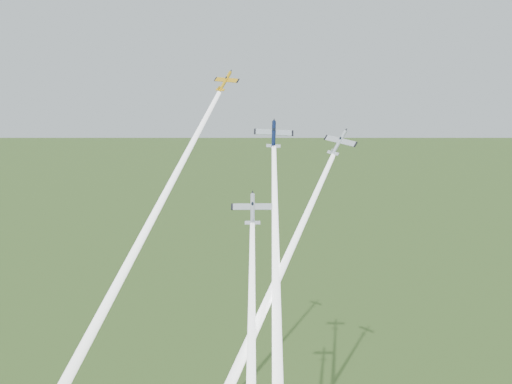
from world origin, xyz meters
name	(u,v)px	position (x,y,z in m)	size (l,w,h in m)	color
plane_yellow	(225,81)	(-13.79, 7.62, 113.59)	(6.83, 6.78, 1.07)	gold
smoke_trail_yellow	(139,243)	(-19.75, -19.07, 82.33)	(2.36, 2.36, 76.66)	white
plane_navy	(274,134)	(0.42, 2.03, 102.96)	(8.34, 8.28, 1.31)	#0D193C
smoke_trail_navy	(276,300)	(10.42, -19.85, 75.44)	(2.36, 2.36, 66.69)	white
plane_silver_right	(339,142)	(14.46, 2.85, 101.84)	(7.46, 7.40, 1.17)	silver
smoke_trail_silver_right	(263,312)	(8.34, -21.35, 73.30)	(2.36, 2.36, 69.42)	white
plane_silver_low	(253,209)	(1.47, -10.85, 89.65)	(8.48, 8.42, 1.33)	#B6BCC5
smoke_trail_silver_low	(251,376)	(10.20, -30.31, 65.26)	(2.36, 2.36, 58.39)	white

